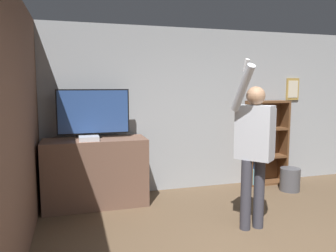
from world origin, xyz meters
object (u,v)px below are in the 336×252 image
(bookshelf, at_px, (262,142))
(waste_bin, at_px, (290,179))
(game_console, at_px, (89,138))
(person, at_px, (254,144))
(television, at_px, (93,113))

(bookshelf, relative_size, waste_bin, 3.88)
(game_console, relative_size, waste_bin, 0.71)
(bookshelf, xyz_separation_m, waste_bin, (0.24, -0.49, -0.57))
(bookshelf, bearing_deg, game_console, -173.04)
(waste_bin, bearing_deg, person, -140.83)
(game_console, bearing_deg, bookshelf, 6.96)
(waste_bin, bearing_deg, game_console, 177.95)
(person, height_order, waste_bin, person)
(television, distance_m, game_console, 0.41)
(game_console, xyz_separation_m, waste_bin, (3.26, -0.12, -0.83))
(person, distance_m, waste_bin, 1.99)
(television, height_order, waste_bin, television)
(bookshelf, xyz_separation_m, person, (-1.14, -1.61, 0.31))
(person, bearing_deg, waste_bin, 89.94)
(television, relative_size, bookshelf, 0.70)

